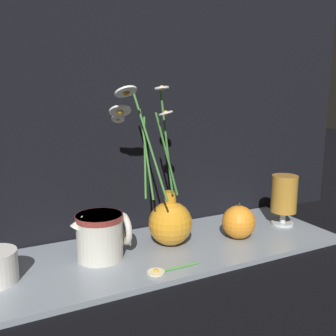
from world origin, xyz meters
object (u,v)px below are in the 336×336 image
object	(u,v)px
vase_with_flowers	(169,218)
ceramic_pitcher	(101,234)
orange_fruit	(239,222)
tea_glass	(284,195)

from	to	relation	value
vase_with_flowers	ceramic_pitcher	size ratio (longest dim) A/B	2.95
vase_with_flowers	orange_fruit	distance (m)	0.18
vase_with_flowers	orange_fruit	bearing A→B (deg)	-13.21
vase_with_flowers	orange_fruit	xyz separation A→B (m)	(0.17, -0.04, -0.03)
ceramic_pitcher	orange_fruit	size ratio (longest dim) A/B	1.39
ceramic_pitcher	vase_with_flowers	bearing A→B (deg)	-0.16
ceramic_pitcher	orange_fruit	world-z (taller)	ceramic_pitcher
vase_with_flowers	tea_glass	distance (m)	0.35
ceramic_pitcher	tea_glass	size ratio (longest dim) A/B	0.92
orange_fruit	ceramic_pitcher	bearing A→B (deg)	173.08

